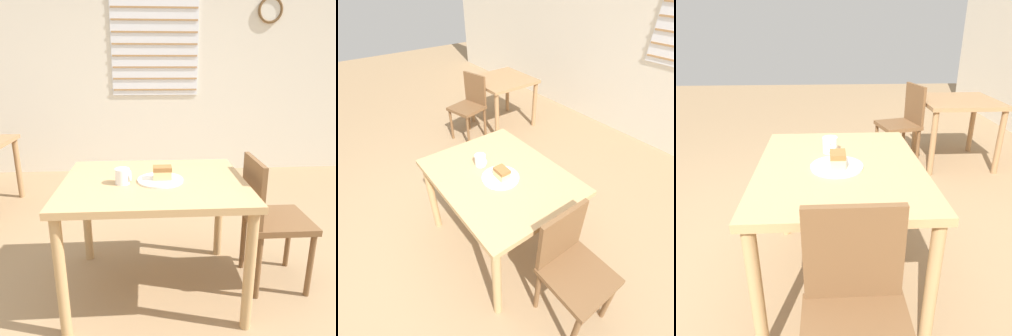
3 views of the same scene
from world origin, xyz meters
TOP-DOWN VIEW (x-y plane):
  - ground_plane at (0.00, 0.00)m, footprint 14.00×14.00m
  - dining_table_near at (0.07, 0.40)m, footprint 1.09×0.86m
  - dining_table_far at (-1.72, 1.74)m, footprint 0.77×0.78m
  - chair_near_window at (0.81, 0.43)m, footprint 0.39×0.39m
  - chair_far_corner at (-1.67, 1.15)m, footprint 0.48×0.48m
  - plate at (0.11, 0.39)m, footprint 0.27×0.27m
  - cake_slice at (0.12, 0.39)m, footprint 0.11×0.08m
  - coffee_mug at (-0.11, 0.36)m, footprint 0.09×0.09m

SIDE VIEW (x-z plane):
  - ground_plane at x=0.00m, z-range 0.00..0.00m
  - chair_near_window at x=0.81m, z-range 0.05..0.92m
  - chair_far_corner at x=-1.67m, z-range 0.05..0.92m
  - dining_table_far at x=-1.72m, z-range 0.23..0.94m
  - dining_table_near at x=0.07m, z-range 0.28..1.03m
  - plate at x=0.11m, z-range 0.76..0.77m
  - coffee_mug at x=-0.11m, z-range 0.76..0.85m
  - cake_slice at x=0.12m, z-range 0.77..0.85m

